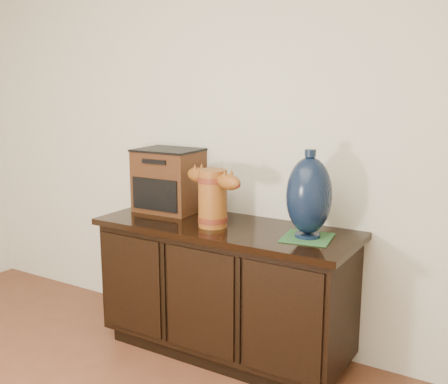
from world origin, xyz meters
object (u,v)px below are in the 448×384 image
Objects in this scene: terracotta_vessel at (213,195)px; tv_radio at (169,180)px; lamp_base at (309,196)px; spray_can at (217,200)px; sideboard at (225,288)px.

terracotta_vessel is 0.46m from tv_radio.
terracotta_vessel is 0.53m from lamp_base.
tv_radio is 0.96m from lamp_base.
spray_can is at bearing 163.36° from lamp_base.
spray_can is at bearing 136.84° from terracotta_vessel.
tv_radio reaches higher than spray_can.
terracotta_vessel is 2.58× the size of spray_can.
tv_radio is (-0.43, 0.18, 0.01)m from terracotta_vessel.
sideboard is 0.52m from spray_can.
sideboard is at bearing -49.16° from spray_can.
tv_radio is at bearing -165.98° from spray_can.
sideboard is 0.76m from lamp_base.
lamp_base reaches higher than sideboard.
sideboard is 3.34× the size of terracotta_vessel.
terracotta_vessel is 0.30m from spray_can.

